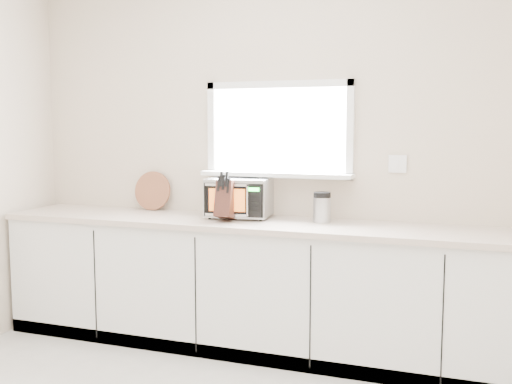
% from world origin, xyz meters
% --- Properties ---
extents(back_wall, '(4.00, 0.17, 2.70)m').
position_xyz_m(back_wall, '(0.00, 2.00, 1.36)').
color(back_wall, beige).
rests_on(back_wall, ground).
extents(cabinets, '(3.92, 0.60, 0.88)m').
position_xyz_m(cabinets, '(0.00, 1.70, 0.44)').
color(cabinets, silver).
rests_on(cabinets, ground).
extents(countertop, '(3.92, 0.64, 0.04)m').
position_xyz_m(countertop, '(0.00, 1.69, 0.90)').
color(countertop, beige).
rests_on(countertop, cabinets).
extents(microwave, '(0.48, 0.39, 0.28)m').
position_xyz_m(microwave, '(-0.24, 1.81, 1.07)').
color(microwave, black).
rests_on(microwave, countertop).
extents(knife_block, '(0.13, 0.25, 0.35)m').
position_xyz_m(knife_block, '(-0.27, 1.64, 1.07)').
color(knife_block, '#452218').
rests_on(knife_block, countertop).
extents(cutting_board, '(0.31, 0.07, 0.30)m').
position_xyz_m(cutting_board, '(-1.02, 1.94, 1.07)').
color(cutting_board, brown).
rests_on(cutting_board, countertop).
extents(coffee_grinder, '(0.13, 0.13, 0.21)m').
position_xyz_m(coffee_grinder, '(0.37, 1.80, 1.02)').
color(coffee_grinder, '#AAADB2').
rests_on(coffee_grinder, countertop).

